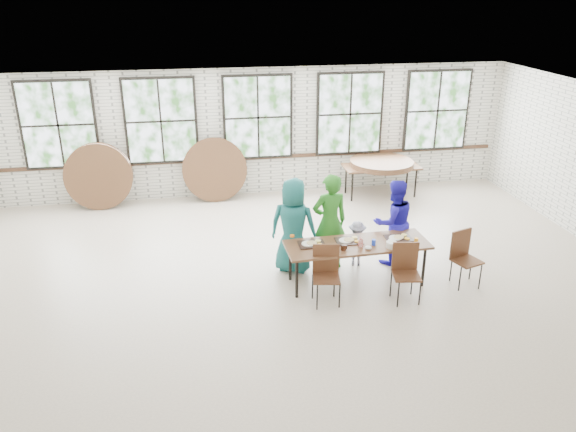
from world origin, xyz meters
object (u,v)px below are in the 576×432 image
object	(u,v)px
chair_near_right	(406,267)
storage_table	(381,168)
dining_table	(357,246)
chair_near_left	(326,269)

from	to	relation	value
chair_near_right	storage_table	size ratio (longest dim) A/B	0.53
chair_near_right	storage_table	bearing A→B (deg)	84.87
dining_table	chair_near_left	size ratio (longest dim) A/B	2.55
dining_table	chair_near_left	world-z (taller)	chair_near_left
chair_near_right	storage_table	xyz separation A→B (m)	(1.16, 4.66, 0.13)
chair_near_right	storage_table	distance (m)	4.81
dining_table	storage_table	xyz separation A→B (m)	(1.79, 4.06, -0.00)
chair_near_right	dining_table	bearing A→B (deg)	144.91
dining_table	chair_near_right	bearing A→B (deg)	-45.87
chair_near_left	storage_table	xyz separation A→B (m)	(2.43, 4.52, 0.13)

